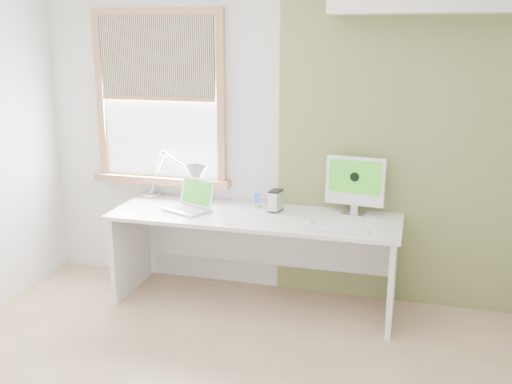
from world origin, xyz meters
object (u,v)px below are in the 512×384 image
(desk, at_px, (256,236))
(desk_lamp, at_px, (187,177))
(external_drive, at_px, (276,201))
(imac, at_px, (355,182))
(laptop, at_px, (191,202))

(desk, xyz_separation_m, desk_lamp, (-0.62, 0.12, 0.41))
(desk, relative_size, external_drive, 13.22)
(external_drive, relative_size, imac, 0.37)
(desk_lamp, relative_size, laptop, 1.62)
(desk_lamp, relative_size, external_drive, 4.08)
(desk_lamp, distance_m, external_drive, 0.76)
(laptop, height_order, external_drive, laptop)
(laptop, bearing_deg, desk, 6.52)
(external_drive, bearing_deg, laptop, -168.25)
(external_drive, xyz_separation_m, imac, (0.59, 0.09, 0.16))
(desk_lamp, relative_size, imac, 1.50)
(laptop, xyz_separation_m, imac, (1.24, 0.23, 0.19))
(desk, height_order, external_drive, external_drive)
(laptop, relative_size, imac, 0.92)
(desk, distance_m, imac, 0.87)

